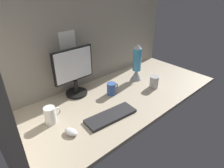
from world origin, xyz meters
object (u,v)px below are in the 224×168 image
at_px(keyboard, 111,116).
at_px(lava_lamp, 137,65).
at_px(mug_ceramic_blue, 112,89).
at_px(monitor, 74,71).
at_px(mug_steel, 154,82).
at_px(mouse, 71,132).
at_px(mug_ceramic_white, 51,115).

distance_m(keyboard, lava_lamp, 0.64).
height_order(keyboard, lava_lamp, lava_lamp).
bearing_deg(mug_ceramic_blue, monitor, 136.88).
distance_m(monitor, mug_steel, 0.70).
relative_size(keyboard, mug_ceramic_blue, 3.38).
relative_size(mouse, mug_ceramic_blue, 0.88).
bearing_deg(mug_ceramic_blue, mug_steel, -24.44).
distance_m(keyboard, mug_ceramic_white, 0.40).
bearing_deg(mug_steel, mug_ceramic_white, 169.72).
bearing_deg(keyboard, mug_ceramic_blue, 52.66).
bearing_deg(lava_lamp, keyboard, -154.24).
bearing_deg(mug_steel, monitor, 147.52).
bearing_deg(lava_lamp, monitor, 164.90).
height_order(monitor, mouse, monitor).
bearing_deg(mug_ceramic_white, lava_lamp, 3.06).
bearing_deg(mug_steel, lava_lamp, 89.81).
height_order(keyboard, mug_ceramic_white, mug_ceramic_white).
relative_size(keyboard, mouse, 3.85).
height_order(keyboard, mug_steel, mug_steel).
height_order(monitor, keyboard, monitor).
height_order(mug_ceramic_white, lava_lamp, lava_lamp).
height_order(mug_steel, lava_lamp, lava_lamp).
relative_size(mug_ceramic_blue, lava_lamp, 0.32).
xyz_separation_m(mug_steel, mug_ceramic_blue, (-0.36, 0.16, -0.00)).
relative_size(mug_ceramic_white, lava_lamp, 0.34).
xyz_separation_m(mug_ceramic_white, mug_ceramic_blue, (0.54, -0.00, -0.01)).
bearing_deg(keyboard, mug_ceramic_white, 151.22).
xyz_separation_m(mouse, mug_ceramic_white, (-0.04, 0.19, 0.04)).
bearing_deg(mug_steel, mug_ceramic_blue, 155.56).
relative_size(monitor, mug_ceramic_white, 3.33).
relative_size(monitor, mug_steel, 3.78).
distance_m(mouse, mug_ceramic_blue, 0.54).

